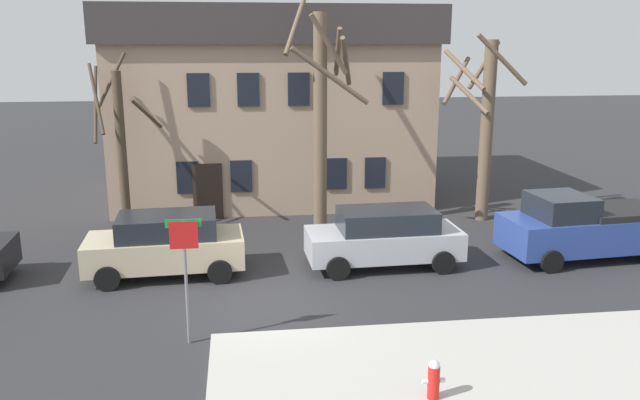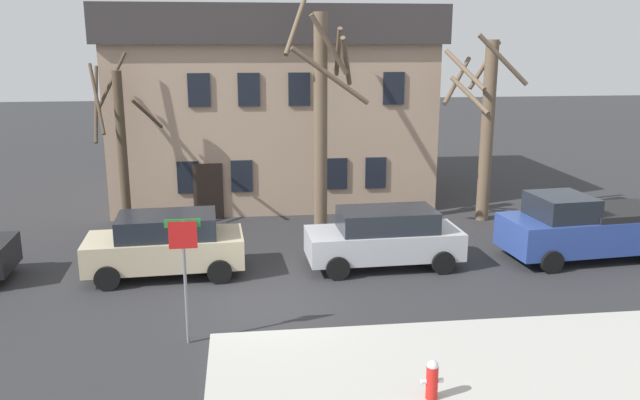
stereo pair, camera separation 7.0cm
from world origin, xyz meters
The scene contains 11 objects.
ground_plane centered at (0.00, 0.00, 0.00)m, with size 120.00×120.00×0.00m, color #2D2D30.
building_main centered at (0.79, 12.81, 3.97)m, with size 12.95×9.03×7.82m.
tree_bare_near centered at (-4.65, 7.42, 3.10)m, with size 2.36×2.12×6.16m.
tree_bare_mid centered at (2.20, 6.29, 4.12)m, with size 2.73×2.75×7.94m.
tree_bare_far centered at (8.26, 7.10, 3.67)m, with size 2.83×3.28×6.78m.
car_beige_wagon centered at (-2.72, 2.57, 0.92)m, with size 4.46×2.28×1.78m.
car_silver_wagon centered at (3.59, 2.51, 0.91)m, with size 4.56×2.13×1.74m.
pickup_truck_blue centered at (9.83, 2.50, 0.98)m, with size 5.20×2.60×2.03m.
fire_hydrant centered at (2.82, -4.92, 0.51)m, with size 0.42×0.22×0.76m.
street_sign_pole centered at (-1.81, -1.86, 1.99)m, with size 0.76×0.07×2.84m.
bicycle_leaning centered at (-3.35, 5.89, 0.37)m, with size 1.68×0.58×1.03m.
Camera 1 is at (-0.58, -15.12, 6.49)m, focal length 35.94 mm.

